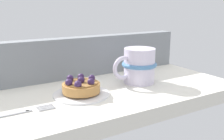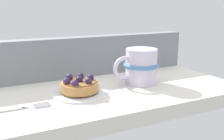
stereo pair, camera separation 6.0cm
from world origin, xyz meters
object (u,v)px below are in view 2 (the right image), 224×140
at_px(dessert_plate, 80,93).
at_px(dessert_fork, 9,110).
at_px(coffee_mug, 140,66).
at_px(raspberry_tart, 79,85).

height_order(dessert_plate, dessert_fork, dessert_plate).
bearing_deg(coffee_mug, dessert_fork, -171.36).
relative_size(dessert_plate, dessert_fork, 0.78).
xyz_separation_m(dessert_plate, dessert_fork, (-0.17, -0.04, -0.00)).
height_order(raspberry_tart, dessert_fork, raspberry_tart).
bearing_deg(dessert_plate, raspberry_tart, -178.08).
relative_size(raspberry_tart, coffee_mug, 0.68).
bearing_deg(coffee_mug, raspberry_tart, -174.71).
xyz_separation_m(dessert_plate, coffee_mug, (0.18, 0.02, 0.05)).
xyz_separation_m(coffee_mug, dessert_fork, (-0.35, -0.05, -0.05)).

